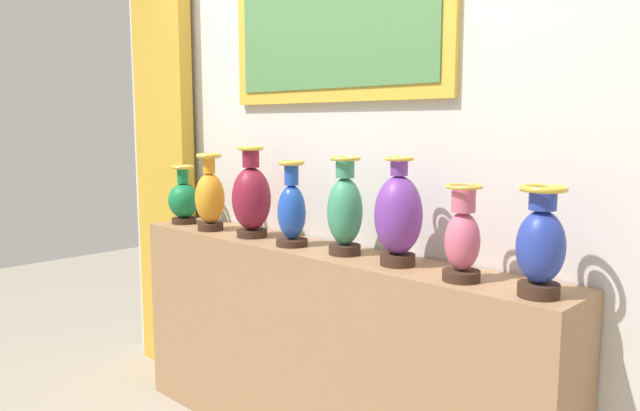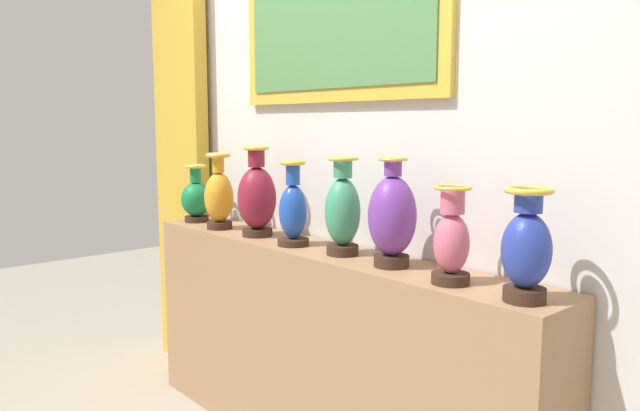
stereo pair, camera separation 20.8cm
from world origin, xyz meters
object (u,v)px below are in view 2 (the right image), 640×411
(vase_sapphire, at_px, (293,210))
(vase_emerald, at_px, (196,198))
(vase_jade, at_px, (343,211))
(vase_cobalt, at_px, (526,248))
(vase_rose, at_px, (451,240))
(vase_violet, at_px, (392,217))
(vase_amber, at_px, (219,196))
(vase_burgundy, at_px, (257,197))

(vase_sapphire, bearing_deg, vase_emerald, 179.05)
(vase_jade, xyz_separation_m, vase_cobalt, (0.85, -0.05, -0.02))
(vase_sapphire, xyz_separation_m, vase_jade, (0.29, 0.03, 0.02))
(vase_emerald, relative_size, vase_rose, 0.95)
(vase_cobalt, bearing_deg, vase_emerald, 179.10)
(vase_emerald, bearing_deg, vase_cobalt, -0.90)
(vase_violet, bearing_deg, vase_amber, -178.10)
(vase_emerald, distance_m, vase_cobalt, 2.01)
(vase_jade, bearing_deg, vase_cobalt, -3.13)
(vase_burgundy, bearing_deg, vase_sapphire, -2.54)
(vase_violet, xyz_separation_m, vase_rose, (0.30, -0.04, -0.04))
(vase_amber, distance_m, vase_rose, 1.45)
(vase_emerald, distance_m, vase_burgundy, 0.58)
(vase_burgundy, bearing_deg, vase_emerald, 179.86)
(vase_jade, height_order, vase_violet, vase_violet)
(vase_violet, distance_m, vase_rose, 0.30)
(vase_violet, bearing_deg, vase_emerald, -179.64)
(vase_amber, relative_size, vase_cobalt, 1.11)
(vase_burgundy, height_order, vase_sapphire, vase_burgundy)
(vase_rose, bearing_deg, vase_jade, 175.75)
(vase_emerald, height_order, vase_jade, vase_jade)
(vase_jade, bearing_deg, vase_violet, -1.25)
(vase_burgundy, distance_m, vase_rose, 1.16)
(vase_sapphire, bearing_deg, vase_violet, 2.39)
(vase_jade, relative_size, vase_cobalt, 1.15)
(vase_amber, distance_m, vase_cobalt, 1.73)
(vase_cobalt, bearing_deg, vase_jade, 176.87)
(vase_amber, relative_size, vase_sapphire, 1.03)
(vase_jade, bearing_deg, vase_rose, -4.25)
(vase_jade, distance_m, vase_cobalt, 0.85)
(vase_emerald, bearing_deg, vase_violet, 0.36)
(vase_rose, bearing_deg, vase_emerald, 179.08)
(vase_emerald, relative_size, vase_jade, 0.78)
(vase_emerald, xyz_separation_m, vase_violet, (1.43, 0.01, 0.06))
(vase_amber, xyz_separation_m, vase_sapphire, (0.59, 0.01, -0.01))
(vase_cobalt, bearing_deg, vase_violet, 175.97)
(vase_jade, relative_size, vase_violet, 0.97)
(vase_amber, distance_m, vase_jade, 0.87)
(vase_burgundy, distance_m, vase_jade, 0.58)
(vase_emerald, xyz_separation_m, vase_burgundy, (0.58, -0.00, 0.06))
(vase_burgundy, bearing_deg, vase_rose, -1.30)
(vase_violet, bearing_deg, vase_cobalt, -4.03)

